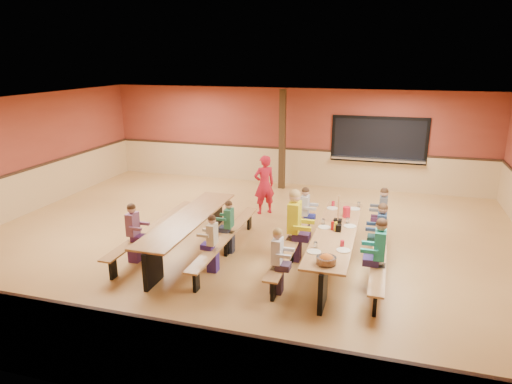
% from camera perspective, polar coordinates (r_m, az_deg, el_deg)
% --- Properties ---
extents(ground, '(12.00, 12.00, 0.00)m').
position_cam_1_polar(ground, '(10.11, -1.48, -6.18)').
color(ground, '#A4763E').
rests_on(ground, ground).
extents(room_envelope, '(12.04, 10.04, 3.02)m').
position_cam_1_polar(room_envelope, '(9.87, -1.51, -2.48)').
color(room_envelope, brown).
rests_on(room_envelope, ground).
extents(kitchen_pass_through, '(2.78, 0.28, 1.38)m').
position_cam_1_polar(kitchen_pass_through, '(14.04, 15.10, 6.08)').
color(kitchen_pass_through, black).
rests_on(kitchen_pass_through, ground).
extents(structural_post, '(0.18, 0.18, 3.00)m').
position_cam_1_polar(structural_post, '(13.83, 3.31, 6.51)').
color(structural_post, black).
rests_on(structural_post, ground).
extents(cafeteria_table_main, '(1.91, 3.70, 0.74)m').
position_cam_1_polar(cafeteria_table_main, '(8.89, 9.88, -6.07)').
color(cafeteria_table_main, '#A1703F').
rests_on(cafeteria_table_main, ground).
extents(cafeteria_table_second, '(1.91, 3.70, 0.74)m').
position_cam_1_polar(cafeteria_table_second, '(9.57, -8.37, -4.34)').
color(cafeteria_table_second, '#A1703F').
rests_on(cafeteria_table_second, ground).
extents(seated_child_white_left, '(0.35, 0.28, 1.16)m').
position_cam_1_polar(seated_child_white_left, '(7.82, 2.65, -8.66)').
color(seated_child_white_left, silver).
rests_on(seated_child_white_left, ground).
extents(seated_adult_yellow, '(0.48, 0.39, 1.43)m').
position_cam_1_polar(seated_adult_yellow, '(9.01, 4.79, -4.24)').
color(seated_adult_yellow, '#D3C813').
rests_on(seated_adult_yellow, ground).
extents(seated_child_grey_left, '(0.35, 0.29, 1.17)m').
position_cam_1_polar(seated_child_grey_left, '(10.13, 6.12, -2.70)').
color(seated_child_grey_left, '#B8B8B8').
rests_on(seated_child_grey_left, ground).
extents(seated_child_teal_right, '(0.40, 0.33, 1.28)m').
position_cam_1_polar(seated_child_teal_right, '(8.19, 15.13, -7.59)').
color(seated_child_teal_right, teal).
rests_on(seated_child_teal_right, ground).
extents(seated_child_navy_right, '(0.38, 0.31, 1.23)m').
position_cam_1_polar(seated_child_navy_right, '(9.16, 15.34, -5.16)').
color(seated_child_navy_right, navy).
rests_on(seated_child_navy_right, ground).
extents(seated_child_char_right, '(0.37, 0.30, 1.21)m').
position_cam_1_polar(seated_child_char_right, '(10.28, 15.53, -2.84)').
color(seated_child_char_right, '#4B4F55').
rests_on(seated_child_char_right, ground).
extents(seated_child_purple_sec, '(0.36, 0.29, 1.18)m').
position_cam_1_polar(seated_child_purple_sec, '(9.27, -15.08, -5.01)').
color(seated_child_purple_sec, '#824F73').
rests_on(seated_child_purple_sec, ground).
extents(seated_child_green_sec, '(0.32, 0.26, 1.10)m').
position_cam_1_polar(seated_child_green_sec, '(9.39, -3.38, -4.42)').
color(seated_child_green_sec, '#2B6E4C').
rests_on(seated_child_green_sec, ground).
extents(seated_child_tan_sec, '(0.32, 0.26, 1.11)m').
position_cam_1_polar(seated_child_tan_sec, '(8.60, -5.45, -6.48)').
color(seated_child_tan_sec, beige).
rests_on(seated_child_tan_sec, ground).
extents(standing_woman, '(0.67, 0.63, 1.53)m').
position_cam_1_polar(standing_woman, '(11.65, 1.04, 0.92)').
color(standing_woman, red).
rests_on(standing_woman, ground).
extents(punch_pitcher, '(0.16, 0.16, 0.22)m').
position_cam_1_polar(punch_pitcher, '(9.53, 11.25, -2.49)').
color(punch_pitcher, red).
rests_on(punch_pitcher, cafeteria_table_main).
extents(chip_bowl, '(0.32, 0.32, 0.15)m').
position_cam_1_polar(chip_bowl, '(7.40, 8.78, -8.36)').
color(chip_bowl, orange).
rests_on(chip_bowl, cafeteria_table_main).
extents(napkin_dispenser, '(0.10, 0.14, 0.13)m').
position_cam_1_polar(napkin_dispenser, '(8.77, 10.29, -4.44)').
color(napkin_dispenser, black).
rests_on(napkin_dispenser, cafeteria_table_main).
extents(condiment_mustard, '(0.06, 0.06, 0.17)m').
position_cam_1_polar(condiment_mustard, '(8.78, 9.93, -4.25)').
color(condiment_mustard, yellow).
rests_on(condiment_mustard, cafeteria_table_main).
extents(condiment_ketchup, '(0.06, 0.06, 0.17)m').
position_cam_1_polar(condiment_ketchup, '(8.81, 9.52, -4.16)').
color(condiment_ketchup, '#B2140F').
rests_on(condiment_ketchup, cafeteria_table_main).
extents(table_paddle, '(0.16, 0.16, 0.56)m').
position_cam_1_polar(table_paddle, '(9.20, 10.21, -2.95)').
color(table_paddle, black).
rests_on(table_paddle, cafeteria_table_main).
extents(place_settings, '(0.65, 3.30, 0.11)m').
position_cam_1_polar(place_settings, '(8.79, 9.97, -4.45)').
color(place_settings, beige).
rests_on(place_settings, cafeteria_table_main).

